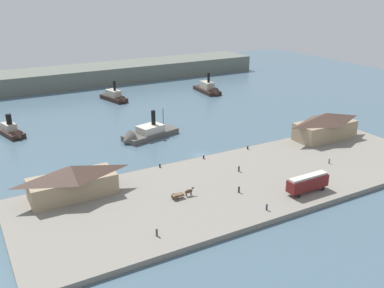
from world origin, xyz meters
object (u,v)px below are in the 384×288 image
(horse_cart, at_px, (182,194))
(mooring_post_center_east, at_px, (160,166))
(pedestrian_by_tram, at_px, (157,232))
(mooring_post_center_west, at_px, (248,148))
(ferry_outer_harbor, at_px, (144,135))
(ferry_shed_east_terminal, at_px, (72,181))
(ferry_approaching_west, at_px, (116,97))
(ferry_moored_east, at_px, (209,90))
(street_tram, at_px, (308,182))
(pedestrian_standing_center, at_px, (239,189))
(ferry_departing_north, at_px, (12,132))
(pedestrian_walking_east, at_px, (267,207))
(ferry_shed_central_terminal, at_px, (325,126))
(pedestrian_near_west_shed, at_px, (329,161))
(mooring_post_east, at_px, (204,157))
(pedestrian_near_east_shed, at_px, (239,169))

(horse_cart, xyz_separation_m, mooring_post_center_east, (2.83, 17.75, -0.48))
(pedestrian_by_tram, relative_size, mooring_post_center_west, 1.88)
(ferry_outer_harbor, bearing_deg, ferry_shed_east_terminal, -134.93)
(mooring_post_center_west, xyz_separation_m, ferry_approaching_west, (-12.99, 75.24, -0.03))
(ferry_outer_harbor, relative_size, ferry_moored_east, 1.14)
(mooring_post_center_west, height_order, mooring_post_center_east, same)
(street_tram, relative_size, ferry_moored_east, 0.58)
(pedestrian_standing_center, xyz_separation_m, ferry_departing_north, (-39.18, 71.11, -0.55))
(pedestrian_walking_east, bearing_deg, horse_cart, 132.74)
(ferry_shed_central_terminal, relative_size, ferry_departing_north, 1.22)
(ferry_shed_east_terminal, distance_m, pedestrian_near_west_shed, 66.11)
(horse_cart, relative_size, mooring_post_east, 6.20)
(pedestrian_near_east_shed, bearing_deg, street_tram, -67.92)
(pedestrian_near_west_shed, xyz_separation_m, ferry_outer_harbor, (-33.93, 45.30, -0.55))
(ferry_shed_central_terminal, height_order, ferry_departing_north, ferry_shed_central_terminal)
(pedestrian_by_tram, bearing_deg, ferry_departing_north, 100.92)
(ferry_approaching_west, bearing_deg, pedestrian_near_east_shed, -88.97)
(mooring_post_center_east, xyz_separation_m, ferry_outer_harbor, (6.52, 25.44, -0.29))
(pedestrian_standing_center, relative_size, pedestrian_walking_east, 1.06)
(street_tram, xyz_separation_m, mooring_post_center_east, (-23.37, 29.47, -1.99))
(ferry_shed_central_terminal, relative_size, horse_cart, 3.54)
(ferry_shed_central_terminal, distance_m, ferry_departing_north, 99.49)
(pedestrian_near_west_shed, bearing_deg, ferry_moored_east, 79.60)
(ferry_shed_east_terminal, height_order, pedestrian_near_west_shed, ferry_shed_east_terminal)
(ferry_shed_central_terminal, distance_m, pedestrian_near_east_shed, 38.47)
(pedestrian_near_east_shed, bearing_deg, horse_cart, -164.28)
(mooring_post_center_west, bearing_deg, ferry_shed_east_terminal, -175.09)
(pedestrian_standing_center, relative_size, mooring_post_center_east, 1.86)
(ferry_shed_east_terminal, bearing_deg, ferry_outer_harbor, 45.07)
(pedestrian_standing_center, bearing_deg, ferry_outer_harbor, 93.69)
(horse_cart, relative_size, pedestrian_standing_center, 3.34)
(pedestrian_near_east_shed, relative_size, pedestrian_walking_east, 1.05)
(pedestrian_near_west_shed, bearing_deg, street_tram, -150.62)
(pedestrian_by_tram, xyz_separation_m, mooring_post_center_east, (14.50, 29.20, -0.32))
(ferry_shed_east_terminal, relative_size, ferry_shed_central_terminal, 0.98)
(ferry_outer_harbor, bearing_deg, ferry_moored_east, 39.96)
(horse_cart, height_order, ferry_departing_north, ferry_departing_north)
(horse_cart, relative_size, ferry_moored_east, 0.30)
(mooring_post_center_east, bearing_deg, ferry_outer_harbor, 75.63)
(street_tram, xyz_separation_m, pedestrian_near_west_shed, (17.08, 9.62, -1.74))
(horse_cart, bearing_deg, mooring_post_east, 47.39)
(pedestrian_near_west_shed, distance_m, pedestrian_standing_center, 30.94)
(pedestrian_near_east_shed, distance_m, ferry_departing_north, 76.77)
(ferry_shed_central_terminal, height_order, mooring_post_east, ferry_shed_central_terminal)
(horse_cart, bearing_deg, pedestrian_walking_east, -47.26)
(pedestrian_near_west_shed, height_order, pedestrian_near_east_shed, pedestrian_near_east_shed)
(ferry_approaching_west, bearing_deg, ferry_shed_east_terminal, -115.94)
(street_tram, height_order, ferry_approaching_west, ferry_approaching_west)
(pedestrian_near_east_shed, bearing_deg, mooring_post_center_west, 45.73)
(pedestrian_standing_center, height_order, mooring_post_east, pedestrian_standing_center)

